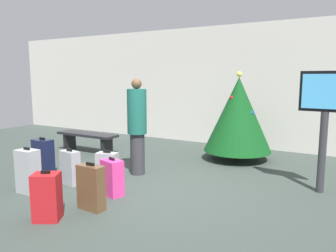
{
  "coord_description": "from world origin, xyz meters",
  "views": [
    {
      "loc": [
        3.0,
        -4.46,
        1.83
      ],
      "look_at": [
        -0.15,
        0.99,
        0.9
      ],
      "focal_mm": 35.03,
      "sensor_mm": 36.0,
      "label": 1
    }
  ],
  "objects": [
    {
      "name": "waiting_bench",
      "position": [
        -2.69,
        1.41,
        0.37
      ],
      "size": [
        1.64,
        0.44,
        0.48
      ],
      "color": "black",
      "rests_on": "ground_plane"
    },
    {
      "name": "traveller_0",
      "position": [
        -0.56,
        0.53,
        0.96
      ],
      "size": [
        0.49,
        0.49,
        1.82
      ],
      "color": "#333338",
      "rests_on": "ground_plane"
    },
    {
      "name": "suitcase_0",
      "position": [
        -0.12,
        -1.2,
        0.32
      ],
      "size": [
        0.41,
        0.2,
        0.67
      ],
      "color": "brown",
      "rests_on": "ground_plane"
    },
    {
      "name": "holiday_tree",
      "position": [
        0.74,
        2.57,
        1.02
      ],
      "size": [
        1.49,
        1.49,
        1.97
      ],
      "color": "#4C3319",
      "rests_on": "ground_plane"
    },
    {
      "name": "suitcase_3",
      "position": [
        -0.38,
        -1.75,
        0.31
      ],
      "size": [
        0.42,
        0.4,
        0.66
      ],
      "color": "#B2191E",
      "rests_on": "ground_plane"
    },
    {
      "name": "suitcase_4",
      "position": [
        -0.68,
        -0.2,
        0.27
      ],
      "size": [
        0.4,
        0.28,
        0.58
      ],
      "color": "#9EA0A5",
      "rests_on": "ground_plane"
    },
    {
      "name": "suitcase_7",
      "position": [
        -2.07,
        -0.41,
        0.34
      ],
      "size": [
        0.39,
        0.28,
        0.72
      ],
      "color": "#141938",
      "rests_on": "ground_plane"
    },
    {
      "name": "flight_info_kiosk",
      "position": [
        2.58,
        1.17,
        1.33
      ],
      "size": [
        0.79,
        0.14,
        1.94
      ],
      "color": "#333338",
      "rests_on": "ground_plane"
    },
    {
      "name": "suitcase_1",
      "position": [
        -1.48,
        -1.19,
        0.35
      ],
      "size": [
        0.35,
        0.25,
        0.74
      ],
      "color": "#9EA0A5",
      "rests_on": "ground_plane"
    },
    {
      "name": "suitcase_6",
      "position": [
        -1.22,
        -0.55,
        0.29
      ],
      "size": [
        0.4,
        0.25,
        0.62
      ],
      "color": "#9EA0A5",
      "rests_on": "ground_plane"
    },
    {
      "name": "suitcase_5",
      "position": [
        -0.23,
        -0.61,
        0.28
      ],
      "size": [
        0.4,
        0.32,
        0.6
      ],
      "color": "#E5388C",
      "rests_on": "ground_plane"
    },
    {
      "name": "ground_plane",
      "position": [
        0.0,
        0.0,
        0.0
      ],
      "size": [
        16.0,
        16.0,
        0.0
      ],
      "primitive_type": "plane",
      "color": "#38423D"
    },
    {
      "name": "back_wall",
      "position": [
        0.0,
        4.05,
        1.6
      ],
      "size": [
        16.0,
        0.2,
        3.2
      ],
      "primitive_type": "cube",
      "color": "beige",
      "rests_on": "ground_plane"
    }
  ]
}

